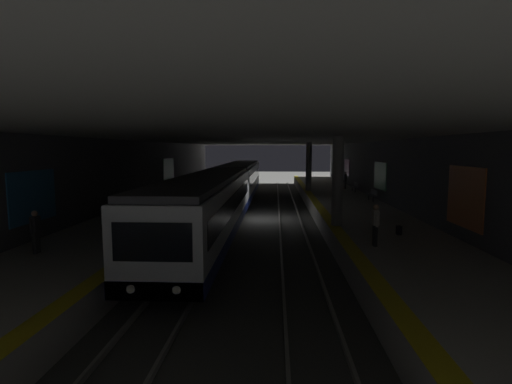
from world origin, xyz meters
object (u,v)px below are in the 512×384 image
person_standing_far (375,223)px  person_boarding (166,189)px  bench_right_mid (154,192)px  trash_bin (105,215)px  suitcase_rolling (340,200)px  bench_left_mid (355,186)px  person_waiting_near (345,180)px  pillar_far (309,167)px  metro_train (230,189)px  person_walking_mid (36,230)px  pillar_near (337,181)px  bench_right_near (119,204)px  backpack_on_floor (399,230)px  bench_left_near (372,194)px

person_standing_far → person_boarding: 19.17m
bench_right_mid → trash_bin: bench_right_mid is taller
suitcase_rolling → trash_bin: (-7.99, 13.64, 0.12)m
bench_left_mid → person_waiting_near: bearing=8.9°
person_standing_far → pillar_far: bearing=2.3°
person_boarding → person_waiting_near: bearing=-60.6°
pillar_far → person_standing_far: pillar_far is taller
metro_train → bench_right_mid: 6.68m
bench_right_mid → person_walking_mid: size_ratio=1.04×
pillar_far → bench_left_mid: (-0.91, -4.18, -1.75)m
pillar_near → bench_right_near: 13.46m
person_walking_mid → person_standing_far: (1.76, -13.03, 0.05)m
bench_right_mid → backpack_on_floor: bench_right_mid is taller
pillar_near → backpack_on_floor: (-2.10, -2.52, -2.08)m
bench_right_mid → person_standing_far: size_ratio=0.99×
metro_train → person_waiting_near: (10.46, -10.33, -0.05)m
metro_train → bench_right_near: metro_train is taller
person_waiting_near → bench_right_mid: bearing=116.7°
pillar_near → bench_left_near: pillar_near is taller
metro_train → person_boarding: metro_train is taller
metro_train → bench_right_near: (-4.93, 6.33, -0.45)m
bench_right_mid → person_waiting_near: size_ratio=1.00×
bench_right_near → person_waiting_near: 22.69m
metro_train → bench_left_mid: 13.32m
metro_train → trash_bin: bearing=146.7°
bench_left_near → person_boarding: 15.96m
bench_left_mid → pillar_near: bearing=165.6°
person_walking_mid → backpack_on_floor: size_ratio=4.07×
pillar_far → person_walking_mid: (-23.24, 12.16, -1.39)m
person_boarding → person_standing_far: bearing=-138.7°
metro_train → bench_left_mid: bearing=-53.8°
trash_bin → bench_right_near: bearing=11.5°
pillar_near → person_standing_far: bearing=-168.5°
pillar_far → person_waiting_near: bearing=-66.0°
pillar_near → person_walking_mid: 13.65m
bench_right_mid → backpack_on_floor: (-12.59, -15.40, -0.32)m
bench_right_mid → person_waiting_near: person_waiting_near is taller
pillar_far → suitcase_rolling: (-9.32, -1.49, -1.97)m
person_walking_mid → person_standing_far: 13.15m
bench_left_near → person_standing_far: 14.40m
pillar_far → person_waiting_near: 4.35m
pillar_far → person_boarding: bearing=121.0°
bench_left_mid → bench_right_near: size_ratio=1.00×
metro_train → person_walking_mid: size_ratio=22.17×
pillar_near → bench_left_mid: pillar_near is taller
bench_left_near → bench_right_near: (-6.23, 17.07, 0.00)m
bench_right_mid → pillar_near: bearing=-129.2°
bench_left_near → pillar_near: bearing=156.7°
bench_left_near → person_boarding: bearing=88.6°
suitcase_rolling → pillar_near: bearing=169.3°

